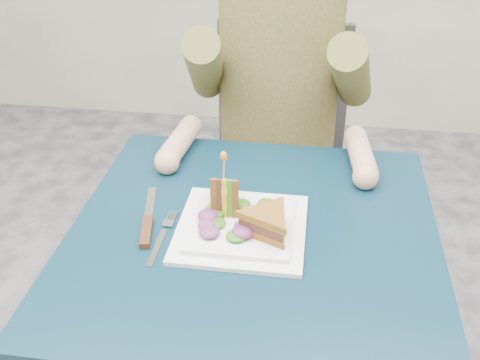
% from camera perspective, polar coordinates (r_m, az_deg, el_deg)
% --- Properties ---
extents(table, '(0.75, 0.75, 0.73)m').
position_cam_1_polar(table, '(1.20, 1.33, -8.09)').
color(table, black).
rests_on(table, ground).
extents(chair, '(0.42, 0.40, 0.93)m').
position_cam_1_polar(chair, '(1.83, 3.92, 3.08)').
color(chair, '#47474C').
rests_on(chair, ground).
extents(diner, '(0.54, 0.59, 0.74)m').
position_cam_1_polar(diner, '(1.58, 4.07, 13.04)').
color(diner, brown).
rests_on(diner, chair).
extents(plate, '(0.26, 0.26, 0.02)m').
position_cam_1_polar(plate, '(1.15, 0.14, -4.79)').
color(plate, white).
rests_on(plate, table).
extents(sandwich_flat, '(0.17, 0.17, 0.05)m').
position_cam_1_polar(sandwich_flat, '(1.10, 2.81, -4.30)').
color(sandwich_flat, brown).
rests_on(sandwich_flat, plate).
extents(sandwich_upright, '(0.08, 0.13, 0.13)m').
position_cam_1_polar(sandwich_upright, '(1.16, -1.60, -1.51)').
color(sandwich_upright, brown).
rests_on(sandwich_upright, plate).
extents(fork, '(0.02, 0.18, 0.01)m').
position_cam_1_polar(fork, '(1.14, -8.01, -5.90)').
color(fork, silver).
rests_on(fork, table).
extents(knife, '(0.06, 0.22, 0.02)m').
position_cam_1_polar(knife, '(1.17, -9.42, -4.66)').
color(knife, silver).
rests_on(knife, table).
extents(toothpick, '(0.01, 0.01, 0.06)m').
position_cam_1_polar(toothpick, '(1.13, -1.65, 1.19)').
color(toothpick, tan).
rests_on(toothpick, sandwich_upright).
extents(toothpick_frill, '(0.01, 0.01, 0.02)m').
position_cam_1_polar(toothpick_frill, '(1.11, -1.67, 2.43)').
color(toothpick_frill, orange).
rests_on(toothpick_frill, sandwich_upright).
extents(lettuce_spill, '(0.15, 0.13, 0.02)m').
position_cam_1_polar(lettuce_spill, '(1.14, 0.46, -3.67)').
color(lettuce_spill, '#337A14').
rests_on(lettuce_spill, plate).
extents(onion_ring, '(0.04, 0.04, 0.02)m').
position_cam_1_polar(onion_ring, '(1.13, 0.93, -3.65)').
color(onion_ring, '#9E4C7A').
rests_on(onion_ring, plate).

